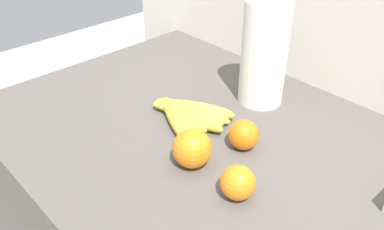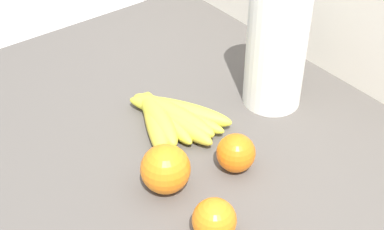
% 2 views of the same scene
% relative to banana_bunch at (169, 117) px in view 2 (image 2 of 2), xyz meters
% --- Properties ---
extents(banana_bunch, '(0.21, 0.18, 0.04)m').
position_rel_banana_bunch_xyz_m(banana_bunch, '(0.00, 0.00, 0.00)').
color(banana_bunch, gold).
rests_on(banana_bunch, counter).
extents(orange_back_right, '(0.08, 0.08, 0.08)m').
position_rel_banana_bunch_xyz_m(orange_back_right, '(0.13, -0.10, 0.02)').
color(orange_back_right, orange).
rests_on(orange_back_right, counter).
extents(orange_center, '(0.07, 0.07, 0.07)m').
position_rel_banana_bunch_xyz_m(orange_center, '(0.16, 0.02, 0.01)').
color(orange_center, orange).
rests_on(orange_center, counter).
extents(orange_far_right, '(0.07, 0.07, 0.07)m').
position_rel_banana_bunch_xyz_m(orange_far_right, '(0.25, -0.10, 0.01)').
color(orange_far_right, orange).
rests_on(orange_far_right, counter).
extents(paper_towel_roll, '(0.11, 0.11, 0.29)m').
position_rel_banana_bunch_xyz_m(paper_towel_roll, '(0.06, 0.21, 0.11)').
color(paper_towel_roll, white).
rests_on(paper_towel_roll, counter).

